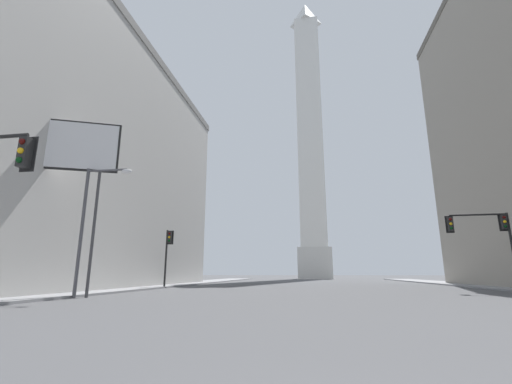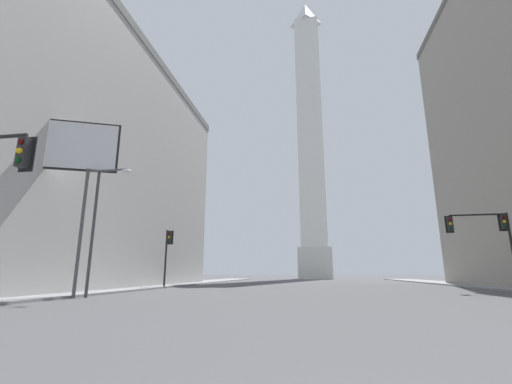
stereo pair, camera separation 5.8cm
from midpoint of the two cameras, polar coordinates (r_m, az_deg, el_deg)
name	(u,v)px [view 2 (the right image)]	position (r m, az deg, el deg)	size (l,w,h in m)	color
sidewalk_left	(136,288)	(34.44, -19.39, -14.80)	(5.00, 95.24, 0.15)	gray
building_left	(27,156)	(39.91, -33.79, 4.98)	(22.01, 45.23, 24.76)	#B2AFAA
obelisk	(310,135)	(87.95, 9.00, 9.43)	(7.60, 7.60, 73.67)	silver
traffic_light_mid_left	(168,249)	(34.26, -14.48, -9.24)	(0.77, 0.51, 5.44)	black
traffic_light_mid_right	(488,232)	(31.22, 34.25, -5.48)	(4.52, 0.52, 5.82)	black
street_lamp	(90,215)	(22.76, -25.85, -3.51)	(2.96, 0.36, 7.68)	#4C4C51
billboard_sign	(65,150)	(24.58, -29.19, 6.09)	(5.87, 2.57, 10.86)	#3F3F42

